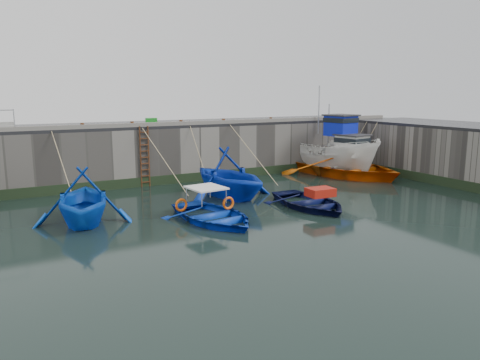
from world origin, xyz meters
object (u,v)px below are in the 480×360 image
boat_near_white (84,222)px  bollard_e (271,120)px  boat_near_navy (309,207)px  boat_far_white (332,155)px  boat_near_blacktrim (228,197)px  bollard_b (132,124)px  boat_far_orange (343,167)px  fish_crate (151,121)px  bollard_d (223,121)px  bollard_a (82,126)px  bollard_c (181,122)px  ladder (145,157)px  boat_near_blue (213,221)px

boat_near_white → bollard_e: (12.17, 5.81, 3.30)m
boat_near_navy → boat_far_white: (6.57, 6.43, 1.12)m
boat_near_blacktrim → bollard_b: bollard_b is taller
boat_near_navy → boat_far_orange: (6.57, 5.40, 0.51)m
boat_near_white → bollard_b: 7.62m
fish_crate → bollard_d: bearing=-14.4°
boat_near_blacktrim → boat_far_orange: size_ratio=0.59×
boat_near_white → boat_far_white: (15.67, 4.18, 1.12)m
boat_near_blacktrim → bollard_a: bearing=132.8°
bollard_b → bollard_e: same height
bollard_b → bollard_c: 2.70m
bollard_c → bollard_d: (2.60, 0.00, 0.00)m
ladder → boat_near_navy: 9.30m
boat_near_blue → bollard_e: size_ratio=16.46×
boat_near_blue → boat_near_navy: bearing=-6.1°
boat_far_white → fish_crate: (-10.38, 3.48, 2.20)m
ladder → boat_near_white: bearing=-127.3°
boat_near_navy → boat_near_white: bearing=169.1°
ladder → boat_near_blue: ladder is taller
boat_far_white → bollard_d: boat_far_white is taller
boat_near_white → boat_far_white: 16.26m
boat_near_blacktrim → bollard_b: size_ratio=18.18×
boat_near_white → boat_near_blacktrim: size_ratio=0.90×
bollard_a → bollard_b: (2.50, 0.00, 0.00)m
boat_near_blacktrim → boat_far_white: 9.32m
ladder → bollard_d: (4.80, 0.34, 1.71)m
bollard_a → bollard_c: (5.20, 0.00, 0.00)m
boat_near_white → boat_near_navy: 9.38m
ladder → bollard_c: bollard_c is taller
boat_near_navy → bollard_c: bearing=111.7°
ladder → bollard_c: (2.20, 0.34, 1.71)m
boat_far_white → boat_far_orange: size_ratio=0.85×
ladder → boat_near_blue: 7.93m
boat_far_white → boat_near_blacktrim: bearing=-171.1°
boat_far_white → bollard_b: bearing=162.6°
boat_near_blacktrim → boat_far_orange: 8.99m
boat_far_orange → bollard_c: bearing=152.2°
boat_near_blue → fish_crate: bearing=78.5°
ladder → fish_crate: bearing=62.8°
boat_far_white → bollard_d: (-6.71, 1.63, 2.18)m
bollard_a → bollard_d: bearing=0.0°
bollard_a → bollard_b: same height
boat_far_orange → bollard_b: boat_far_orange is taller
bollard_a → bollard_b: bearing=0.0°
boat_near_blacktrim → boat_far_white: size_ratio=0.70×
bollard_b → boat_near_blue: bearing=-84.6°
fish_crate → bollard_a: bearing=-143.5°
boat_near_white → bollard_b: bearing=70.4°
bollard_b → ladder: bearing=-33.9°
fish_crate → bollard_b: size_ratio=2.30×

